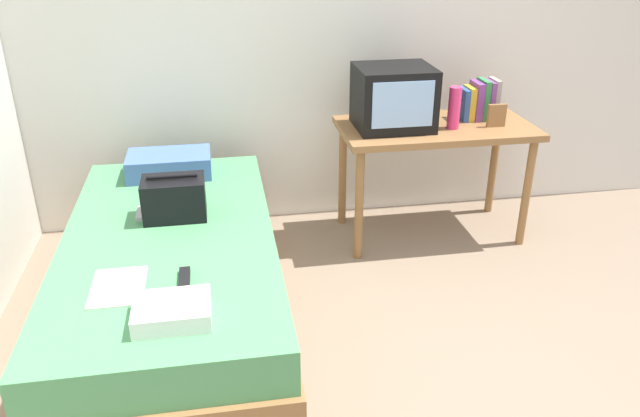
% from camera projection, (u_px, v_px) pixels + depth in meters
% --- Properties ---
extents(ground_plane, '(8.00, 8.00, 0.00)m').
position_uv_depth(ground_plane, '(426.00, 408.00, 2.62)').
color(ground_plane, '#84705B').
extents(wall_back, '(5.20, 0.10, 2.60)m').
position_uv_depth(wall_back, '(337.00, 17.00, 3.84)').
color(wall_back, silver).
rests_on(wall_back, ground).
extents(bed, '(1.00, 2.00, 0.52)m').
position_uv_depth(bed, '(174.00, 282.00, 3.03)').
color(bed, olive).
rests_on(bed, ground).
extents(desk, '(1.16, 0.60, 0.73)m').
position_uv_depth(desk, '(435.00, 140.00, 3.79)').
color(desk, olive).
rests_on(desk, ground).
extents(tv, '(0.44, 0.39, 0.36)m').
position_uv_depth(tv, '(393.00, 98.00, 3.64)').
color(tv, black).
rests_on(tv, desk).
extents(water_bottle, '(0.07, 0.07, 0.25)m').
position_uv_depth(water_bottle, '(454.00, 108.00, 3.65)').
color(water_bottle, '#E53372').
rests_on(water_bottle, desk).
extents(book_row, '(0.22, 0.16, 0.24)m').
position_uv_depth(book_row, '(479.00, 101.00, 3.82)').
color(book_row, '#2D5699').
rests_on(book_row, desk).
extents(picture_frame, '(0.11, 0.02, 0.14)m').
position_uv_depth(picture_frame, '(497.00, 115.00, 3.70)').
color(picture_frame, olive).
rests_on(picture_frame, desk).
extents(pillow, '(0.46, 0.29, 0.13)m').
position_uv_depth(pillow, '(169.00, 164.00, 3.55)').
color(pillow, '#4766AD').
rests_on(pillow, bed).
extents(handbag, '(0.30, 0.20, 0.22)m').
position_uv_depth(handbag, '(174.00, 198.00, 3.04)').
color(handbag, black).
rests_on(handbag, bed).
extents(magazine, '(0.21, 0.29, 0.01)m').
position_uv_depth(magazine, '(118.00, 287.00, 2.49)').
color(magazine, white).
rests_on(magazine, bed).
extents(remote_dark, '(0.04, 0.16, 0.02)m').
position_uv_depth(remote_dark, '(184.00, 279.00, 2.54)').
color(remote_dark, black).
rests_on(remote_dark, bed).
extents(remote_silver, '(0.04, 0.14, 0.02)m').
position_uv_depth(remote_silver, '(141.00, 213.00, 3.09)').
color(remote_silver, '#B7B7BC').
rests_on(remote_silver, bed).
extents(folded_towel, '(0.28, 0.22, 0.07)m').
position_uv_depth(folded_towel, '(172.00, 311.00, 2.29)').
color(folded_towel, white).
rests_on(folded_towel, bed).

